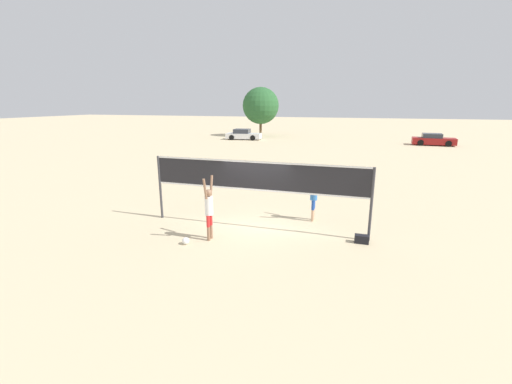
{
  "coord_description": "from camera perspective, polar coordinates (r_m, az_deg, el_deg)",
  "views": [
    {
      "loc": [
        3.62,
        -11.57,
        4.58
      ],
      "look_at": [
        0.0,
        0.0,
        1.4
      ],
      "focal_mm": 24.0,
      "sensor_mm": 36.0,
      "label": 1
    }
  ],
  "objects": [
    {
      "name": "gear_bag",
      "position": [
        12.12,
        17.21,
        -7.5
      ],
      "size": [
        0.47,
        0.25,
        0.28
      ],
      "color": "black",
      "rests_on": "ground_plane"
    },
    {
      "name": "volleyball",
      "position": [
        11.73,
        -11.63,
        -7.98
      ],
      "size": [
        0.24,
        0.24,
        0.24
      ],
      "color": "white",
      "rests_on": "ground_plane"
    },
    {
      "name": "player_blocker",
      "position": [
        13.63,
        9.62,
        -0.28
      ],
      "size": [
        0.28,
        0.7,
        2.11
      ],
      "rotation": [
        0.0,
        0.0,
        -1.57
      ],
      "color": "tan",
      "rests_on": "ground_plane"
    },
    {
      "name": "parked_car_near",
      "position": [
        42.81,
        27.44,
        7.71
      ],
      "size": [
        4.48,
        2.11,
        1.29
      ],
      "rotation": [
        0.0,
        0.0,
        -0.06
      ],
      "color": "maroon",
      "rests_on": "ground_plane"
    },
    {
      "name": "ground_plane",
      "position": [
        12.96,
        -0.0,
        -6.0
      ],
      "size": [
        200.0,
        200.0,
        0.0
      ],
      "primitive_type": "plane",
      "color": "beige"
    },
    {
      "name": "volleyball_net",
      "position": [
        12.43,
        -0.0,
        2.09
      ],
      "size": [
        8.17,
        0.09,
        2.55
      ],
      "color": "#38383D",
      "rests_on": "ground_plane"
    },
    {
      "name": "player_spiker",
      "position": [
        11.64,
        -7.85,
        -2.49
      ],
      "size": [
        0.28,
        0.71,
        2.21
      ],
      "rotation": [
        0.0,
        0.0,
        1.57
      ],
      "color": "#8C664C",
      "rests_on": "ground_plane"
    },
    {
      "name": "parked_car_mid",
      "position": [
        44.2,
        -2.13,
        9.51
      ],
      "size": [
        4.55,
        2.37,
        1.33
      ],
      "rotation": [
        0.0,
        0.0,
        0.12
      ],
      "color": "silver",
      "rests_on": "ground_plane"
    },
    {
      "name": "tree_left_cluster",
      "position": [
        48.59,
        0.78,
        14.18
      ],
      "size": [
        4.99,
        4.99,
        6.66
      ],
      "color": "brown",
      "rests_on": "ground_plane"
    }
  ]
}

